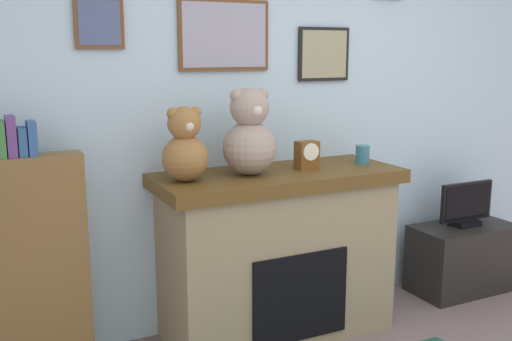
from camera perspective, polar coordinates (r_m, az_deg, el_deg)
back_wall at (r=3.93m, az=3.82°, el=5.16°), size 5.20×0.15×2.60m
fireplace at (r=3.65m, az=2.04°, el=-7.92°), size 1.49×0.64×1.03m
bookshelf at (r=3.32m, az=-20.22°, el=-8.46°), size 0.49×0.16×1.42m
tv_stand at (r=4.63m, az=19.27°, el=-7.95°), size 0.75×0.40×0.49m
television at (r=4.52m, az=19.61°, el=-3.24°), size 0.46×0.14×0.32m
candle_jar at (r=3.81m, az=10.23°, el=1.55°), size 0.09×0.09×0.12m
mantel_clock at (r=3.58m, az=4.94°, el=1.50°), size 0.13×0.10×0.17m
teddy_bear_cream at (r=3.24m, az=-6.87°, el=2.18°), size 0.26×0.26×0.41m
teddy_bear_brown at (r=3.38m, az=-0.63°, el=3.35°), size 0.31×0.31×0.50m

